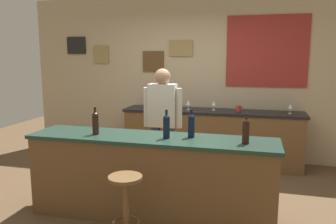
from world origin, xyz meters
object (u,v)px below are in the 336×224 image
object	(u,v)px
wine_bottle_c	(191,125)
wine_glass_a	(163,101)
bartender	(163,121)
bar_stool	(126,198)
wine_bottle_d	(246,130)
wine_glass_c	(214,103)
wine_bottle_a	(95,122)
coffee_mug	(239,109)
wine_glass_b	(188,103)
wine_glass_d	(290,107)
wine_bottle_b	(166,126)

from	to	relation	value
wine_bottle_c	wine_glass_a	distance (m)	2.22
wine_glass_a	bartender	bearing A→B (deg)	-74.91
bar_stool	wine_bottle_d	distance (m)	1.34
bar_stool	wine_glass_c	distance (m)	2.77
wine_bottle_a	wine_glass_c	world-z (taller)	wine_bottle_a
coffee_mug	wine_glass_c	bearing A→B (deg)	174.80
bartender	wine_glass_b	distance (m)	1.19
bar_stool	wine_glass_d	bearing A→B (deg)	57.73
wine_bottle_a	wine_glass_b	size ratio (longest dim) A/B	1.97
wine_bottle_b	bartender	bearing A→B (deg)	108.12
wine_bottle_b	wine_bottle_d	bearing A→B (deg)	-0.99
wine_glass_a	wine_bottle_a	bearing A→B (deg)	-94.63
wine_glass_c	coffee_mug	bearing A→B (deg)	-5.20
wine_glass_a	coffee_mug	distance (m)	1.27
wine_bottle_a	wine_glass_c	bearing A→B (deg)	63.86
wine_bottle_b	wine_glass_a	xyz separation A→B (m)	(-0.63, 2.15, -0.05)
wine_bottle_a	wine_bottle_b	size ratio (longest dim) A/B	1.00
bar_stool	coffee_mug	world-z (taller)	coffee_mug
wine_glass_c	wine_bottle_d	bearing A→B (deg)	-74.77
bar_stool	wine_bottle_a	bearing A→B (deg)	135.90
wine_glass_a	coffee_mug	world-z (taller)	wine_glass_a
wine_glass_c	wine_bottle_b	bearing A→B (deg)	-96.53
wine_bottle_d	wine_glass_a	xyz separation A→B (m)	(-1.45, 2.16, -0.05)
wine_bottle_b	wine_glass_a	size ratio (longest dim) A/B	1.97
coffee_mug	wine_bottle_d	bearing A→B (deg)	-85.16
bartender	wine_glass_b	bearing A→B (deg)	84.77
wine_bottle_c	wine_glass_c	xyz separation A→B (m)	(-0.00, 2.00, -0.05)
wine_bottle_a	wine_glass_d	xyz separation A→B (m)	(2.23, 2.09, -0.05)
wine_glass_a	wine_glass_d	bearing A→B (deg)	-2.31
wine_bottle_b	wine_glass_d	world-z (taller)	wine_bottle_b
wine_glass_b	wine_glass_d	xyz separation A→B (m)	(1.59, 0.03, 0.00)
wine_glass_a	coffee_mug	bearing A→B (deg)	-3.71
wine_glass_a	wine_glass_d	size ratio (longest dim) A/B	1.00
wine_glass_c	wine_glass_b	bearing A→B (deg)	-171.31
wine_bottle_d	wine_glass_c	distance (m)	2.19
wine_bottle_b	wine_glass_c	world-z (taller)	wine_bottle_b
wine_bottle_d	wine_bottle_c	bearing A→B (deg)	168.02
bartender	bar_stool	xyz separation A→B (m)	(0.03, -1.42, -0.48)
bar_stool	wine_bottle_c	distance (m)	1.03
wine_glass_d	coffee_mug	xyz separation A→B (m)	(-0.78, 0.00, -0.06)
wine_bottle_d	wine_glass_d	size ratio (longest dim) A/B	1.97
wine_glass_b	wine_glass_c	bearing A→B (deg)	8.69
bartender	wine_bottle_d	distance (m)	1.40
wine_bottle_b	wine_glass_b	bearing A→B (deg)	94.78
bar_stool	coffee_mug	distance (m)	2.82
wine_glass_a	wine_glass_b	distance (m)	0.47
bar_stool	wine_glass_b	size ratio (longest dim) A/B	4.39
wine_glass_a	coffee_mug	xyz separation A→B (m)	(1.27, -0.08, -0.06)
wine_bottle_c	wine_glass_a	world-z (taller)	wine_bottle_c
wine_bottle_c	wine_glass_d	world-z (taller)	wine_bottle_c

